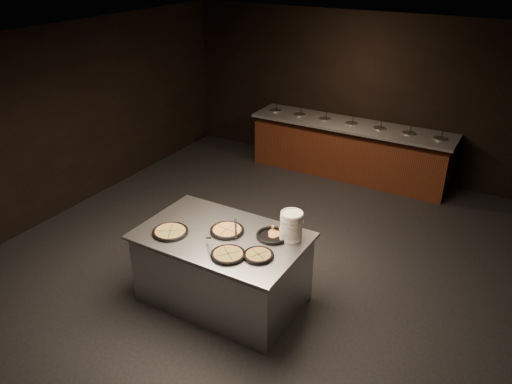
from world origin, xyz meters
TOP-DOWN VIEW (x-y plane):
  - room at (0.00, 0.00)m, footprint 7.02×8.02m
  - salad_bar at (0.00, 3.56)m, footprint 3.70×0.83m
  - serving_counter at (-0.00, -0.68)m, footprint 1.94×1.25m
  - plate_stack at (0.73, -0.36)m, footprint 0.25×0.25m
  - pan_veggie_whole at (-0.54, -0.95)m, footprint 0.42×0.42m
  - pan_cheese_whole at (0.02, -0.59)m, footprint 0.40×0.40m
  - pan_cheese_slices_a at (0.53, -0.42)m, footprint 0.39×0.39m
  - pan_cheese_slices_b at (0.30, -1.01)m, footprint 0.38×0.38m
  - pan_veggie_slices at (0.59, -0.86)m, footprint 0.34×0.34m
  - server_left at (0.13, -0.60)m, footprint 0.27×0.30m
  - server_right at (0.05, -0.98)m, footprint 0.29×0.24m

SIDE VIEW (x-z plane):
  - salad_bar at x=0.00m, z-range -0.15..1.03m
  - serving_counter at x=0.00m, z-range -0.02..0.91m
  - pan_cheese_slices_a at x=0.53m, z-range 0.93..0.97m
  - pan_veggie_slices at x=0.59m, z-range 0.93..0.97m
  - pan_cheese_slices_b at x=0.30m, z-range 0.93..0.97m
  - pan_cheese_whole at x=0.02m, z-range 0.93..0.97m
  - pan_veggie_whole at x=-0.54m, z-range 0.93..0.97m
  - server_right at x=0.05m, z-range 0.92..1.09m
  - server_left at x=0.13m, z-range 0.92..1.10m
  - plate_stack at x=0.73m, z-range 0.93..1.26m
  - room at x=0.00m, z-range -0.01..2.91m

